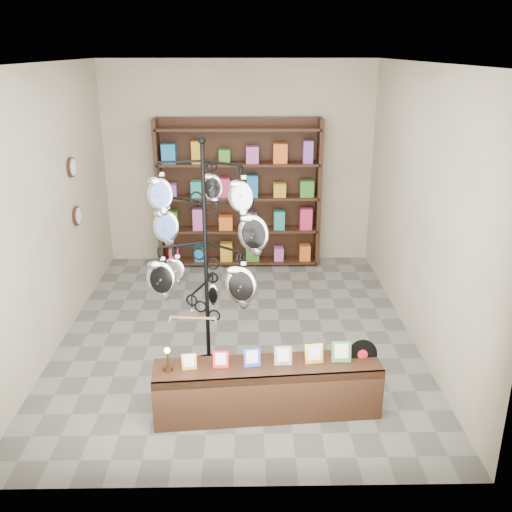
% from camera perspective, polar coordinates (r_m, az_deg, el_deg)
% --- Properties ---
extents(ground, '(5.00, 5.00, 0.00)m').
position_cam_1_polar(ground, '(6.75, -1.84, -7.63)').
color(ground, slate).
rests_on(ground, ground).
extents(room_envelope, '(5.00, 5.00, 5.00)m').
position_cam_1_polar(room_envelope, '(6.11, -2.04, 7.92)').
color(room_envelope, beige).
rests_on(room_envelope, ground).
extents(display_tree, '(1.24, 1.17, 2.40)m').
position_cam_1_polar(display_tree, '(5.47, -5.11, 1.33)').
color(display_tree, black).
rests_on(display_tree, ground).
extents(front_shelf, '(2.05, 0.58, 0.71)m').
position_cam_1_polar(front_shelf, '(5.27, 1.15, -13.11)').
color(front_shelf, black).
rests_on(front_shelf, ground).
extents(back_shelving, '(2.42, 0.36, 2.20)m').
position_cam_1_polar(back_shelving, '(8.53, -1.71, 5.80)').
color(back_shelving, black).
rests_on(back_shelving, ground).
extents(wall_clocks, '(0.03, 0.24, 0.84)m').
position_cam_1_polar(wall_clocks, '(7.27, -17.70, 6.14)').
color(wall_clocks, black).
rests_on(wall_clocks, ground).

